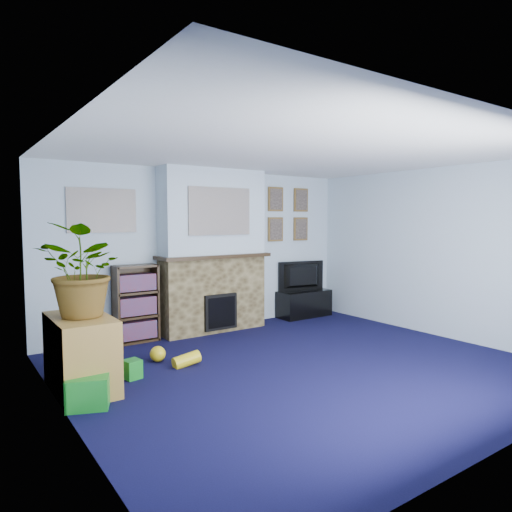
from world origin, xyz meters
TOP-DOWN VIEW (x-y plane):
  - floor at (0.00, 0.00)m, footprint 5.00×4.50m
  - ceiling at (0.00, 0.00)m, footprint 5.00×4.50m
  - wall_back at (0.00, 2.25)m, footprint 5.00×0.04m
  - wall_front at (0.00, -2.25)m, footprint 5.00×0.04m
  - wall_left at (-2.50, 0.00)m, footprint 0.04×4.50m
  - wall_right at (2.50, 0.00)m, footprint 0.04×4.50m
  - chimney_breast at (0.00, 2.05)m, footprint 1.72×0.50m
  - collage_main at (0.00, 1.84)m, footprint 1.00×0.03m
  - collage_left at (-1.55, 2.23)m, footprint 0.90×0.03m
  - portrait_tl at (1.30, 2.23)m, footprint 0.30×0.03m
  - portrait_tr at (1.85, 2.23)m, footprint 0.30×0.03m
  - portrait_bl at (1.30, 2.23)m, footprint 0.30×0.03m
  - portrait_br at (1.85, 2.23)m, footprint 0.30×0.03m
  - tv_stand at (1.77, 2.03)m, footprint 0.95×0.40m
  - television at (1.77, 2.05)m, footprint 0.87×0.27m
  - bookshelf at (-1.17, 2.11)m, footprint 0.58×0.28m
  - sideboard at (-2.24, 0.69)m, footprint 0.52×0.94m
  - potted_plant at (-2.19, 0.64)m, footprint 1.00×1.05m
  - mantel_clock at (-0.09, 2.00)m, footprint 0.11×0.07m
  - mantel_candle at (0.34, 2.00)m, footprint 0.04×0.04m
  - mantel_teddy at (-0.55, 2.00)m, footprint 0.14×0.14m
  - mantel_can at (0.78, 2.00)m, footprint 0.05×0.05m
  - green_crate at (-2.30, 0.22)m, footprint 0.43×0.39m
  - toy_ball at (-1.28, 1.10)m, footprint 0.18×0.18m
  - toy_block at (-1.73, 0.72)m, footprint 0.19×0.19m
  - toy_tube at (-1.08, 0.76)m, footprint 0.33×0.14m

SIDE VIEW (x-z plane):
  - floor at x=0.00m, z-range -0.01..0.01m
  - toy_tube at x=-1.08m, z-range -0.02..0.16m
  - toy_ball at x=-1.28m, z-range 0.00..0.18m
  - toy_block at x=-1.73m, z-range 0.01..0.21m
  - green_crate at x=-2.30m, z-range 0.00..0.28m
  - tv_stand at x=1.77m, z-range 0.00..0.45m
  - sideboard at x=-2.24m, z-range -0.01..0.71m
  - bookshelf at x=-1.17m, z-range -0.02..1.03m
  - television at x=1.77m, z-range 0.45..0.95m
  - potted_plant at x=-2.19m, z-range 0.73..1.64m
  - chimney_breast at x=0.00m, z-range -0.02..2.38m
  - wall_back at x=0.00m, z-range 0.00..2.40m
  - wall_front at x=0.00m, z-range 0.00..2.40m
  - wall_left at x=-2.50m, z-range 0.00..2.40m
  - wall_right at x=2.50m, z-range 0.00..2.40m
  - mantel_can at x=0.78m, z-range 1.16..1.26m
  - mantel_teddy at x=-0.55m, z-range 1.15..1.28m
  - mantel_clock at x=-0.09m, z-range 1.14..1.30m
  - mantel_candle at x=0.34m, z-range 1.16..1.30m
  - portrait_bl at x=1.30m, z-range 1.30..1.70m
  - portrait_br at x=1.85m, z-range 1.30..1.70m
  - collage_left at x=-1.55m, z-range 1.49..2.07m
  - collage_main at x=0.00m, z-range 1.44..2.12m
  - portrait_tl at x=1.30m, z-range 1.80..2.20m
  - portrait_tr at x=1.85m, z-range 1.80..2.20m
  - ceiling at x=0.00m, z-range 2.40..2.40m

